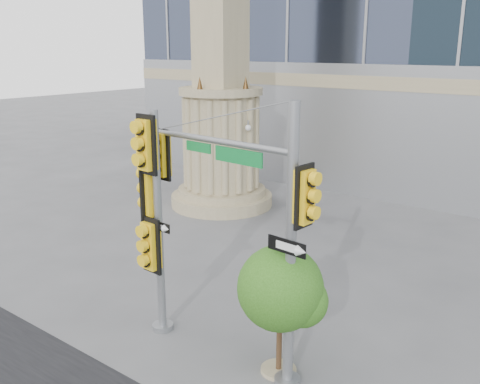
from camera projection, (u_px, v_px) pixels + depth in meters
The scene contains 5 objects.
ground at pixel (177, 331), 13.13m from camera, with size 120.00×120.00×0.00m, color #545456.
monument at pixel (221, 77), 22.08m from camera, with size 4.40×4.40×16.60m.
main_signal_pole at pixel (250, 207), 10.84m from camera, with size 4.50×0.75×5.82m.
secondary_signal_pole at pixel (152, 207), 12.33m from camera, with size 0.93×0.73×5.40m.
street_tree at pixel (282, 292), 10.97m from camera, with size 1.83×1.79×2.86m.
Camera 1 is at (8.44, -8.35, 6.76)m, focal length 40.00 mm.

